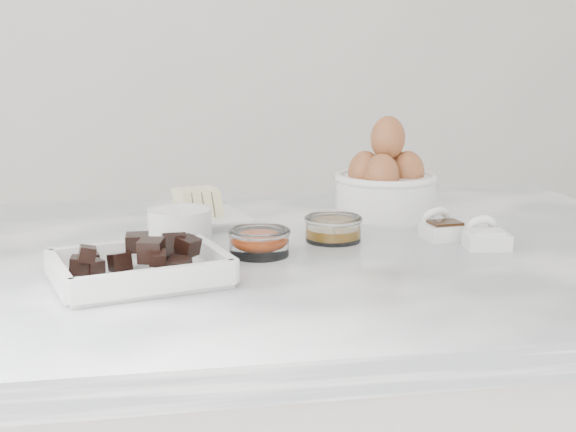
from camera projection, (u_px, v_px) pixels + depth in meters
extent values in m
cube|color=white|center=(278.00, 263.00, 1.11)|extent=(1.20, 0.80, 0.04)
cube|color=white|center=(140.00, 277.00, 0.96)|extent=(0.22, 0.18, 0.01)
cube|color=white|center=(201.00, 221.00, 1.26)|extent=(0.14, 0.14, 0.01)
cube|color=white|center=(201.00, 217.00, 1.26)|extent=(0.16, 0.16, 0.00)
cylinder|color=white|center=(180.00, 228.00, 1.12)|extent=(0.09, 0.09, 0.05)
cylinder|color=white|center=(179.00, 213.00, 1.12)|extent=(0.07, 0.07, 0.01)
cylinder|color=white|center=(386.00, 196.00, 1.33)|extent=(0.17, 0.17, 0.06)
torus|color=white|center=(386.00, 178.00, 1.32)|extent=(0.17, 0.17, 0.01)
ellipsoid|color=brown|center=(405.00, 172.00, 1.33)|extent=(0.06, 0.06, 0.07)
ellipsoid|color=brown|center=(367.00, 174.00, 1.31)|extent=(0.06, 0.06, 0.07)
ellipsoid|color=brown|center=(382.00, 170.00, 1.35)|extent=(0.06, 0.06, 0.07)
ellipsoid|color=brown|center=(389.00, 176.00, 1.28)|extent=(0.06, 0.06, 0.07)
ellipsoid|color=brown|center=(388.00, 138.00, 1.31)|extent=(0.06, 0.06, 0.07)
cylinder|color=white|center=(333.00, 230.00, 1.15)|extent=(0.08, 0.08, 0.03)
torus|color=white|center=(333.00, 219.00, 1.15)|extent=(0.08, 0.08, 0.01)
cylinder|color=#C3770D|center=(333.00, 233.00, 1.15)|extent=(0.06, 0.06, 0.01)
cylinder|color=white|center=(259.00, 243.00, 1.07)|extent=(0.08, 0.08, 0.03)
torus|color=white|center=(259.00, 232.00, 1.07)|extent=(0.08, 0.08, 0.01)
ellipsoid|color=#F24E07|center=(259.00, 242.00, 1.07)|extent=(0.05, 0.05, 0.02)
cube|color=white|center=(445.00, 231.00, 1.17)|extent=(0.06, 0.05, 0.02)
cube|color=black|center=(445.00, 223.00, 1.16)|extent=(0.05, 0.04, 0.00)
torus|color=white|center=(436.00, 218.00, 1.19)|extent=(0.05, 0.04, 0.04)
cube|color=white|center=(487.00, 241.00, 1.11)|extent=(0.07, 0.06, 0.02)
cube|color=white|center=(487.00, 232.00, 1.11)|extent=(0.05, 0.04, 0.00)
torus|color=white|center=(481.00, 227.00, 1.14)|extent=(0.05, 0.04, 0.04)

